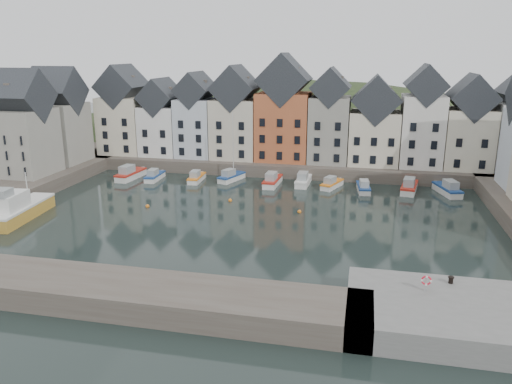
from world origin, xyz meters
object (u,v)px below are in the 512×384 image
(boat_a, at_px, (130,174))
(life_ring_post, at_px, (426,281))
(large_vessel, at_px, (19,209))
(boat_d, at_px, (231,176))
(mooring_bollard, at_px, (451,280))

(boat_a, relative_size, life_ring_post, 5.32)
(boat_a, distance_m, life_ring_post, 54.83)
(large_vessel, height_order, life_ring_post, large_vessel)
(boat_d, bearing_deg, life_ring_post, -36.83)
(large_vessel, xyz_separation_m, mooring_bollard, (48.16, -11.36, 0.96))
(mooring_bollard, bearing_deg, boat_a, 143.05)
(boat_d, bearing_deg, large_vessel, -111.45)
(boat_d, bearing_deg, mooring_bollard, -33.27)
(life_ring_post, bearing_deg, large_vessel, 163.98)
(boat_a, distance_m, mooring_bollard, 55.33)
(large_vessel, bearing_deg, boat_a, 73.77)
(boat_d, distance_m, life_ring_post, 45.42)
(mooring_bollard, relative_size, life_ring_post, 0.43)
(mooring_bollard, bearing_deg, life_ring_post, -138.85)
(large_vessel, relative_size, life_ring_post, 8.66)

